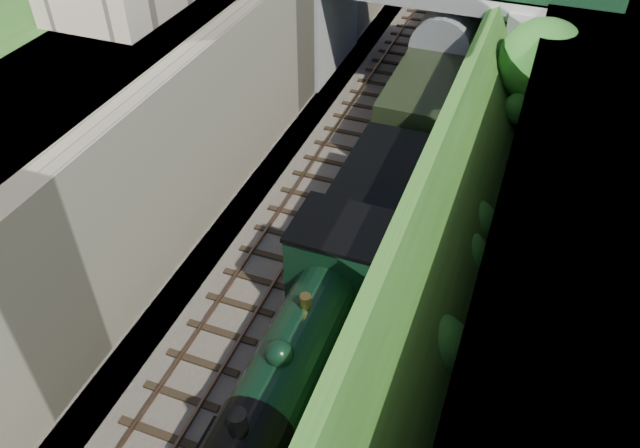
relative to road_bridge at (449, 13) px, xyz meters
The scene contains 12 objects.
trackbed 5.72m from the road_bridge, 103.28° to the right, with size 10.00×90.00×0.20m, color #473F38.
retaining_wall 7.61m from the road_bridge, 148.17° to the right, with size 1.00×90.00×7.00m, color #756B56.
street_plateau_left 10.73m from the road_bridge, 158.09° to the right, with size 6.00×90.00×7.00m, color #262628.
street_plateau_right 9.49m from the road_bridge, 25.06° to the right, with size 8.00×90.00×6.25m, color #262628.
embankment_slope 7.86m from the road_bridge, 58.60° to the right, with size 4.60×90.00×6.36m.
track_left 6.27m from the road_bridge, 126.35° to the right, with size 2.50×90.00×0.20m.
track_right 5.54m from the road_bridge, 86.34° to the right, with size 2.50×90.00×0.20m.
road_bridge is the anchor object (origin of this frame).
tree 7.37m from the road_bridge, 47.42° to the right, with size 3.60×3.80×6.60m.
locomotive 20.17m from the road_bridge, 89.27° to the right, with size 3.10×10.22×3.83m.
tender 12.92m from the road_bridge, 88.84° to the right, with size 2.70×6.00×3.05m.
coach_front 2.04m from the road_bridge, 17.82° to the right, with size 2.90×18.00×3.70m.
Camera 1 is at (5.69, -6.59, 16.22)m, focal length 35.00 mm.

